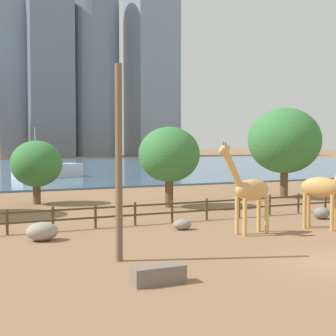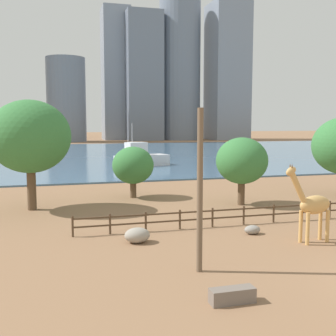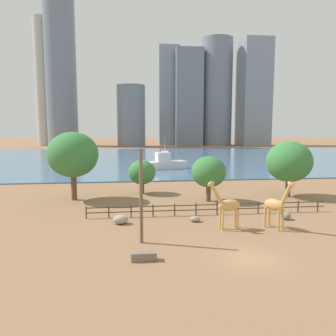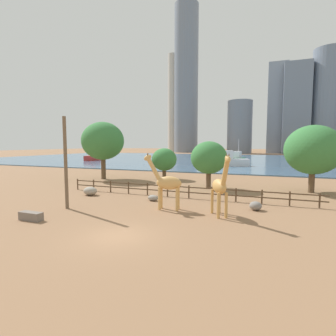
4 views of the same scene
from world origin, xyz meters
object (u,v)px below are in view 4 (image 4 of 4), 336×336
Objects in this scene: utility_pole at (66,163)px; boat_ferry at (229,161)px; giraffe_companion at (220,187)px; boulder_by_pole at (256,206)px; boat_tug at (238,159)px; boulder_near_fence at (90,191)px; tree_left_large at (103,141)px; tree_right_tall at (164,160)px; boat_sailboat at (94,157)px; tree_center_broad at (209,158)px; tree_left_small at (313,150)px; boulder_small at (153,198)px; giraffe_tall at (167,183)px; feeding_trough at (31,216)px.

utility_pole is 46.53m from boat_ferry.
utility_pole reaches higher than giraffe_companion.
boat_tug is at bearing 97.79° from boulder_by_pole.
boat_ferry is at bearing 157.61° from giraffe_companion.
boulder_near_fence is 14.14m from tree_left_large.
tree_right_tall is 49.74m from boat_sailboat.
tree_center_broad is at bearing 166.72° from giraffe_companion.
boat_ferry is (6.26, 25.84, -1.56)m from tree_right_tall.
tree_center_broad is 11.48m from tree_left_small.
boulder_small is 63.48m from boat_sailboat.
utility_pole is at bearing 11.58° from giraffe_tall.
tree_left_small is (12.35, 12.94, 2.53)m from giraffe_tall.
giraffe_tall is 0.63× the size of tree_left_small.
tree_left_small reaches higher than giraffe_tall.
boulder_small is at bearing -54.64° from giraffe_tall.
tree_left_large reaches higher than boat_ferry.
boulder_near_fence is 9.33m from feeding_trough.
tree_center_broad is at bearing 38.87° from boulder_near_fence.
boulder_near_fence is at bearing -141.13° from tree_center_broad.
giraffe_tall is 3.13× the size of boulder_near_fence.
utility_pole is 7.42× the size of boulder_small.
boat_tug reaches higher than boulder_near_fence.
utility_pole reaches higher than tree_center_broad.
boat_ferry is (-13.29, 30.27, -3.32)m from tree_left_small.
giraffe_tall is at bearing -47.33° from boulder_small.
giraffe_companion is at bearing -120.52° from tree_left_small.
giraffe_companion is at bearing -35.44° from tree_left_large.
boat_ferry is at bearing -96.05° from giraffe_tall.
tree_right_tall is at bearing 144.35° from tree_center_broad.
tree_left_small is (28.45, -1.26, -1.10)m from tree_left_large.
giraffe_tall is at bearing 38.85° from feeding_trough.
tree_left_large is (-23.02, 11.78, 5.51)m from boulder_by_pole.
tree_right_tall is (0.71, 23.74, 2.73)m from feeding_trough.
boat_sailboat is at bearing -55.48° from giraffe_tall.
boulder_near_fence is at bearing -22.98° from giraffe_tall.
giraffe_companion is 15.73m from tree_left_small.
tree_left_small is (5.43, 10.53, 4.41)m from boulder_by_pole.
boulder_by_pole reaches higher than boulder_small.
boulder_near_fence is 0.32× the size of tree_right_tall.
boat_ferry is (-1.95, 31.73, -2.30)m from tree_center_broad.
boat_sailboat is at bearing 124.90° from utility_pole.
giraffe_tall is 54.18m from boat_tug.
feeding_trough is at bearing -91.71° from tree_right_tall.
boulder_by_pole is 11.35m from tree_center_broad.
boulder_by_pole is 0.55× the size of feeding_trough.
tree_left_small reaches higher than tree_center_broad.
giraffe_tall is 0.53× the size of boat_ferry.
tree_center_broad reaches higher than boulder_by_pole.
tree_center_broad reaches higher than boulder_small.
boulder_by_pole is 0.11× the size of boat_ferry.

